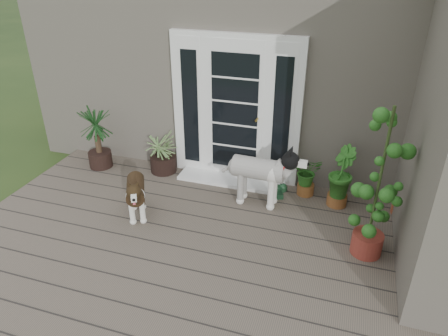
% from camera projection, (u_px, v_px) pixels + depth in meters
% --- Properties ---
extents(deck, '(6.20, 4.60, 0.12)m').
position_uv_depth(deck, '(195.00, 275.00, 4.58)').
color(deck, '#6B5B4C').
rests_on(deck, ground).
extents(house_main, '(7.40, 4.00, 3.10)m').
position_uv_depth(house_main, '(279.00, 55.00, 7.44)').
color(house_main, '#665E54').
rests_on(house_main, ground).
extents(door_unit, '(1.90, 0.14, 2.15)m').
position_uv_depth(door_unit, '(235.00, 110.00, 5.94)').
color(door_unit, white).
rests_on(door_unit, deck).
extents(door_step, '(1.60, 0.40, 0.05)m').
position_uv_depth(door_step, '(231.00, 180.00, 6.27)').
color(door_step, white).
rests_on(door_step, deck).
extents(brindle_dog, '(0.62, 0.79, 0.61)m').
position_uv_depth(brindle_dog, '(136.00, 196.00, 5.34)').
color(brindle_dog, '#3B2715').
rests_on(brindle_dog, deck).
extents(white_dog, '(0.95, 0.43, 0.78)m').
position_uv_depth(white_dog, '(258.00, 178.00, 5.58)').
color(white_dog, silver).
rests_on(white_dog, deck).
extents(spider_plant, '(0.87, 0.87, 0.72)m').
position_uv_depth(spider_plant, '(162.00, 150.00, 6.41)').
color(spider_plant, '#7A935A').
rests_on(spider_plant, deck).
extents(yucca, '(0.78, 0.78, 1.00)m').
position_uv_depth(yucca, '(97.00, 138.00, 6.49)').
color(yucca, black).
rests_on(yucca, deck).
extents(herb_a, '(0.51, 0.51, 0.49)m').
position_uv_depth(herb_a, '(306.00, 179.00, 5.85)').
color(herb_a, '#154C18').
rests_on(herb_a, deck).
extents(herb_b, '(0.48, 0.48, 0.65)m').
position_uv_depth(herb_b, '(339.00, 184.00, 5.57)').
color(herb_b, '#255F1B').
rests_on(herb_b, deck).
extents(herb_c, '(0.44, 0.44, 0.56)m').
position_uv_depth(herb_c, '(406.00, 195.00, 5.40)').
color(herb_c, '#1C4E16').
rests_on(herb_c, deck).
extents(sapling, '(0.71, 0.71, 1.86)m').
position_uv_depth(sapling, '(379.00, 183.00, 4.39)').
color(sapling, '#1E5919').
rests_on(sapling, deck).
extents(clog_left, '(0.26, 0.35, 0.09)m').
position_uv_depth(clog_left, '(278.00, 192.00, 5.92)').
color(clog_left, black).
rests_on(clog_left, deck).
extents(clog_right, '(0.31, 0.36, 0.10)m').
position_uv_depth(clog_right, '(278.00, 190.00, 5.97)').
color(clog_right, '#16381F').
rests_on(clog_right, deck).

